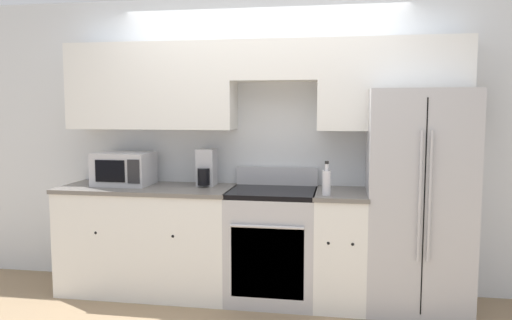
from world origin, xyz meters
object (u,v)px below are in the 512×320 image
bottle (327,182)px  microwave (124,169)px  oven_range (272,244)px  refrigerator (417,200)px

bottle → microwave: bearing=172.4°
oven_range → refrigerator: 1.24m
oven_range → microwave: (-1.35, 0.06, 0.61)m
microwave → bottle: microwave is taller
refrigerator → microwave: size_ratio=3.65×
microwave → bottle: bearing=-7.6°
microwave → bottle: 1.81m
oven_range → microwave: bearing=177.3°
oven_range → microwave: 1.48m
oven_range → microwave: microwave is taller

